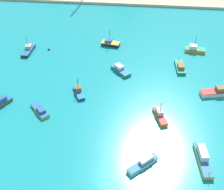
{
  "coord_description": "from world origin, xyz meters",
  "views": [
    {
      "loc": [
        5.63,
        -36.33,
        54.51
      ],
      "look_at": [
        -1.33,
        27.32,
        2.1
      ],
      "focal_mm": 45.06,
      "sensor_mm": 36.0,
      "label": 1
    }
  ],
  "objects_px": {
    "buoy_0": "(49,50)",
    "fishing_boat_0": "(180,67)",
    "fishing_boat_6": "(40,110)",
    "fishing_boat_5": "(217,92)",
    "fishing_boat_10": "(203,158)",
    "fishing_boat_12": "(28,50)",
    "fishing_boat_7": "(110,43)",
    "fishing_boat_2": "(144,163)",
    "fishing_boat_9": "(79,92)",
    "fishing_boat_4": "(121,70)",
    "fishing_boat_1": "(195,49)",
    "fishing_boat_8": "(160,115)"
  },
  "relations": [
    {
      "from": "fishing_boat_2",
      "to": "fishing_boat_5",
      "type": "bearing_deg",
      "value": 53.17
    },
    {
      "from": "fishing_boat_4",
      "to": "buoy_0",
      "type": "xyz_separation_m",
      "value": [
        -28.44,
        11.59,
        -0.67
      ]
    },
    {
      "from": "fishing_boat_0",
      "to": "fishing_boat_5",
      "type": "height_order",
      "value": "fishing_boat_5"
    },
    {
      "from": "fishing_boat_0",
      "to": "fishing_boat_5",
      "type": "xyz_separation_m",
      "value": [
        9.96,
        -13.07,
        0.17
      ]
    },
    {
      "from": "fishing_boat_7",
      "to": "buoy_0",
      "type": "height_order",
      "value": "fishing_boat_7"
    },
    {
      "from": "fishing_boat_0",
      "to": "fishing_boat_4",
      "type": "xyz_separation_m",
      "value": [
        -20.3,
        -4.05,
        0.04
      ]
    },
    {
      "from": "fishing_boat_1",
      "to": "buoy_0",
      "type": "bearing_deg",
      "value": -174.9
    },
    {
      "from": "fishing_boat_9",
      "to": "fishing_boat_4",
      "type": "bearing_deg",
      "value": 48.51
    },
    {
      "from": "fishing_boat_10",
      "to": "fishing_boat_12",
      "type": "relative_size",
      "value": 1.19
    },
    {
      "from": "fishing_boat_2",
      "to": "fishing_boat_8",
      "type": "relative_size",
      "value": 0.97
    },
    {
      "from": "fishing_boat_1",
      "to": "buoy_0",
      "type": "xyz_separation_m",
      "value": [
        -55.06,
        -4.91,
        -0.78
      ]
    },
    {
      "from": "buoy_0",
      "to": "fishing_boat_0",
      "type": "bearing_deg",
      "value": -8.8
    },
    {
      "from": "fishing_boat_6",
      "to": "fishing_boat_9",
      "type": "distance_m",
      "value": 13.09
    },
    {
      "from": "fishing_boat_4",
      "to": "fishing_boat_6",
      "type": "xyz_separation_m",
      "value": [
        -21.01,
        -22.48,
        -0.2
      ]
    },
    {
      "from": "fishing_boat_4",
      "to": "fishing_boat_8",
      "type": "bearing_deg",
      "value": -58.95
    },
    {
      "from": "fishing_boat_1",
      "to": "fishing_boat_0",
      "type": "bearing_deg",
      "value": -116.85
    },
    {
      "from": "fishing_boat_5",
      "to": "fishing_boat_9",
      "type": "relative_size",
      "value": 1.41
    },
    {
      "from": "fishing_boat_7",
      "to": "fishing_boat_8",
      "type": "height_order",
      "value": "fishing_boat_7"
    },
    {
      "from": "fishing_boat_7",
      "to": "fishing_boat_0",
      "type": "bearing_deg",
      "value": -27.9
    },
    {
      "from": "fishing_boat_5",
      "to": "fishing_boat_12",
      "type": "height_order",
      "value": "fishing_boat_12"
    },
    {
      "from": "fishing_boat_0",
      "to": "fishing_boat_8",
      "type": "xyz_separation_m",
      "value": [
        -7.52,
        -25.28,
        0.06
      ]
    },
    {
      "from": "fishing_boat_7",
      "to": "fishing_boat_2",
      "type": "bearing_deg",
      "value": -75.7
    },
    {
      "from": "fishing_boat_9",
      "to": "fishing_boat_12",
      "type": "height_order",
      "value": "fishing_boat_12"
    },
    {
      "from": "fishing_boat_5",
      "to": "fishing_boat_10",
      "type": "bearing_deg",
      "value": -106.53
    },
    {
      "from": "fishing_boat_4",
      "to": "fishing_boat_5",
      "type": "relative_size",
      "value": 0.77
    },
    {
      "from": "fishing_boat_0",
      "to": "fishing_boat_7",
      "type": "height_order",
      "value": "fishing_boat_7"
    },
    {
      "from": "fishing_boat_2",
      "to": "fishing_boat_12",
      "type": "bearing_deg",
      "value": 133.03
    },
    {
      "from": "fishing_boat_7",
      "to": "fishing_boat_9",
      "type": "relative_size",
      "value": 1.04
    },
    {
      "from": "fishing_boat_6",
      "to": "fishing_boat_8",
      "type": "bearing_deg",
      "value": 2.11
    },
    {
      "from": "fishing_boat_8",
      "to": "fishing_boat_2",
      "type": "bearing_deg",
      "value": -103.94
    },
    {
      "from": "buoy_0",
      "to": "fishing_boat_1",
      "type": "bearing_deg",
      "value": 5.1
    },
    {
      "from": "fishing_boat_1",
      "to": "fishing_boat_6",
      "type": "bearing_deg",
      "value": -140.69
    },
    {
      "from": "fishing_boat_5",
      "to": "fishing_boat_9",
      "type": "height_order",
      "value": "fishing_boat_9"
    },
    {
      "from": "fishing_boat_0",
      "to": "buoy_0",
      "type": "xyz_separation_m",
      "value": [
        -48.75,
        7.55,
        -0.63
      ]
    },
    {
      "from": "fishing_boat_6",
      "to": "fishing_boat_5",
      "type": "bearing_deg",
      "value": 14.7
    },
    {
      "from": "fishing_boat_1",
      "to": "fishing_boat_6",
      "type": "distance_m",
      "value": 61.54
    },
    {
      "from": "fishing_boat_10",
      "to": "buoy_0",
      "type": "height_order",
      "value": "fishing_boat_10"
    },
    {
      "from": "fishing_boat_8",
      "to": "fishing_boat_1",
      "type": "bearing_deg",
      "value": 69.88
    },
    {
      "from": "fishing_boat_8",
      "to": "fishing_boat_12",
      "type": "height_order",
      "value": "fishing_boat_12"
    },
    {
      "from": "fishing_boat_2",
      "to": "fishing_boat_4",
      "type": "relative_size",
      "value": 0.96
    },
    {
      "from": "buoy_0",
      "to": "fishing_boat_10",
      "type": "bearing_deg",
      "value": -42.38
    },
    {
      "from": "fishing_boat_1",
      "to": "fishing_boat_7",
      "type": "xyz_separation_m",
      "value": [
        -32.13,
        1.21,
        -0.03
      ]
    },
    {
      "from": "fishing_boat_5",
      "to": "fishing_boat_2",
      "type": "bearing_deg",
      "value": -126.83
    },
    {
      "from": "fishing_boat_5",
      "to": "fishing_boat_6",
      "type": "bearing_deg",
      "value": -165.3
    },
    {
      "from": "fishing_boat_5",
      "to": "fishing_boat_12",
      "type": "xyz_separation_m",
      "value": [
        -65.89,
        18.56,
        -0.18
      ]
    },
    {
      "from": "fishing_boat_0",
      "to": "buoy_0",
      "type": "distance_m",
      "value": 49.33
    },
    {
      "from": "fishing_boat_6",
      "to": "fishing_boat_7",
      "type": "height_order",
      "value": "fishing_boat_7"
    },
    {
      "from": "fishing_boat_0",
      "to": "fishing_boat_10",
      "type": "height_order",
      "value": "fishing_boat_10"
    },
    {
      "from": "fishing_boat_5",
      "to": "buoy_0",
      "type": "height_order",
      "value": "fishing_boat_5"
    },
    {
      "from": "buoy_0",
      "to": "fishing_boat_4",
      "type": "bearing_deg",
      "value": -22.17
    }
  ]
}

